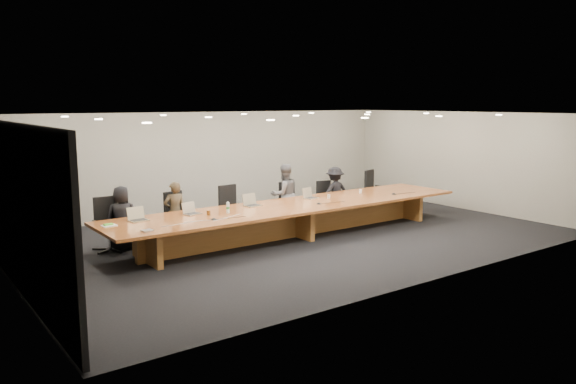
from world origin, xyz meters
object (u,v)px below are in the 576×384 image
paper_cup_far (360,192)px  mic_left (214,219)px  chair_right (327,199)px  amber_mug (209,213)px  chair_mid_left (233,209)px  chair_far_right (376,190)px  chair_mid_right (291,202)px  mic_right (394,194)px  laptop_d (311,193)px  person_c (284,195)px  chair_left (179,216)px  laptop_b (192,208)px  person_a (122,218)px  laptop_c (253,200)px  person_d (335,192)px  paper_cup_near (329,197)px  conference_table (296,214)px  mic_center (319,203)px  chair_far_left (109,224)px  water_bottle (228,208)px  person_b (175,212)px  laptop_a (139,214)px  av_box (147,231)px

paper_cup_far → mic_left: size_ratio=0.71×
chair_right → amber_mug: chair_right is taller
chair_mid_left → chair_far_right: chair_far_right is taller
chair_mid_right → chair_right: (1.18, -0.03, -0.03)m
mic_right → chair_right: bearing=119.3°
laptop_d → mic_left: 3.22m
mic_left → chair_right: bearing=20.7°
person_c → amber_mug: (-2.72, -1.07, 0.03)m
chair_left → chair_far_right: 6.12m
person_c → mic_right: person_c is taller
laptop_b → person_c: bearing=1.5°
chair_far_right → person_a: bearing=160.4°
chair_right → paper_cup_far: chair_right is taller
chair_left → laptop_c: size_ratio=3.06×
person_d → paper_cup_near: (-1.03, -0.96, 0.12)m
amber_mug → conference_table: bearing=-2.6°
chair_mid_left → person_a: person_a is taller
laptop_d → mic_center: size_ratio=2.80×
person_c → chair_mid_left: bearing=5.9°
mic_left → conference_table: bearing=9.4°
chair_mid_right → person_a: (-4.43, -0.06, 0.15)m
chair_far_left → chair_far_right: (7.68, -0.05, 0.01)m
water_bottle → person_b: bearing=122.0°
chair_far_left → laptop_a: chair_far_left is taller
chair_mid_right → person_d: size_ratio=0.78×
person_d → mic_left: person_d is taller
chair_left → paper_cup_far: 4.74m
conference_table → chair_far_right: (3.78, 1.18, 0.07)m
laptop_b → person_b: bearing=78.5°
laptop_c → mic_right: bearing=-17.4°
chair_far_left → av_box: size_ratio=6.05×
person_b → amber_mug: size_ratio=14.28×
chair_far_right → paper_cup_far: bearing=-168.2°
mic_left → mic_center: size_ratio=1.05×
chair_left → av_box: 2.33m
person_a → av_box: person_a is taller
chair_mid_left → laptop_b: (-1.47, -0.82, 0.31)m
laptop_a → chair_far_left: bearing=105.6°
chair_left → chair_mid_left: bearing=-10.7°
chair_right → paper_cup_far: (0.32, -0.96, 0.30)m
mic_left → person_b: bearing=94.7°
person_d → laptop_a: size_ratio=3.81×
person_a → mic_left: person_a is taller
mic_left → amber_mug: bearing=73.6°
amber_mug → laptop_d: bearing=5.9°
person_a → mic_left: bearing=143.3°
person_d → paper_cup_far: size_ratio=14.91×
chair_left → water_bottle: chair_left is taller
conference_table → laptop_a: 3.63m
person_c → laptop_d: size_ratio=4.51×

